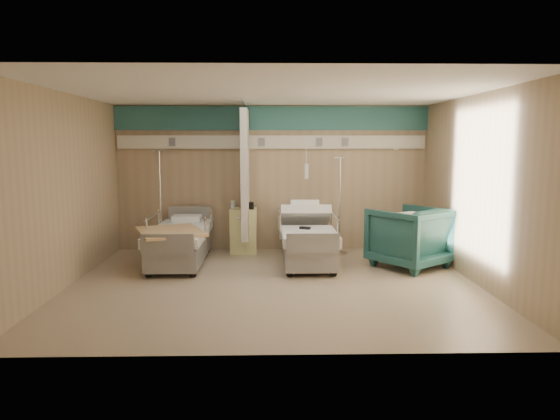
% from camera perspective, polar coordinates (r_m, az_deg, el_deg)
% --- Properties ---
extents(ground, '(6.00, 5.00, 0.00)m').
position_cam_1_polar(ground, '(7.48, -0.73, -8.47)').
color(ground, gray).
rests_on(ground, ground).
extents(room_walls, '(6.04, 5.04, 2.82)m').
position_cam_1_polar(room_walls, '(7.45, -1.01, 5.99)').
color(room_walls, tan).
rests_on(room_walls, ground).
extents(bed_right, '(1.00, 2.16, 0.63)m').
position_cam_1_polar(bed_right, '(8.69, 3.14, -4.06)').
color(bed_right, silver).
rests_on(bed_right, ground).
extents(bed_left, '(1.00, 2.16, 0.63)m').
position_cam_1_polar(bed_left, '(8.80, -11.32, -4.06)').
color(bed_left, silver).
rests_on(bed_left, ground).
extents(bedside_cabinet, '(0.50, 0.48, 0.85)m').
position_cam_1_polar(bedside_cabinet, '(9.54, -4.18, -2.35)').
color(bedside_cabinet, '#DEDD8B').
rests_on(bedside_cabinet, ground).
extents(visitor_armchair, '(1.55, 1.55, 1.02)m').
position_cam_1_polar(visitor_armchair, '(8.67, 14.57, -3.02)').
color(visitor_armchair, '#1D4945').
rests_on(visitor_armchair, ground).
extents(waffle_blanket, '(0.73, 0.71, 0.06)m').
position_cam_1_polar(waffle_blanket, '(8.60, 14.79, 0.55)').
color(waffle_blanket, white).
rests_on(waffle_blanket, visitor_armchair).
extents(iv_stand_right, '(0.33, 0.33, 1.82)m').
position_cam_1_polar(iv_stand_right, '(9.45, 6.77, -2.80)').
color(iv_stand_right, silver).
rests_on(iv_stand_right, ground).
extents(iv_stand_left, '(0.35, 0.35, 1.95)m').
position_cam_1_polar(iv_stand_left, '(9.60, -13.39, -2.63)').
color(iv_stand_left, silver).
rests_on(iv_stand_left, ground).
extents(call_remote, '(0.20, 0.15, 0.04)m').
position_cam_1_polar(call_remote, '(8.48, 2.87, -2.06)').
color(call_remote, black).
rests_on(call_remote, bed_right).
extents(tan_blanket, '(1.34, 1.48, 0.04)m').
position_cam_1_polar(tan_blanket, '(8.31, -12.41, -2.42)').
color(tan_blanket, tan).
rests_on(tan_blanket, bed_left).
extents(toiletry_bag, '(0.24, 0.16, 0.13)m').
position_cam_1_polar(toiletry_bag, '(9.38, -3.75, 0.50)').
color(toiletry_bag, black).
rests_on(toiletry_bag, bedside_cabinet).
extents(white_cup, '(0.11, 0.11, 0.14)m').
position_cam_1_polar(white_cup, '(9.51, -5.38, 0.61)').
color(white_cup, white).
rests_on(white_cup, bedside_cabinet).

